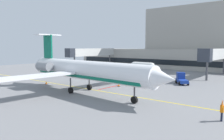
{
  "coord_description": "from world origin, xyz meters",
  "views": [
    {
      "loc": [
        23.81,
        -23.98,
        7.01
      ],
      "look_at": [
        -0.15,
        5.74,
        3.0
      ],
      "focal_mm": 36.25,
      "sensor_mm": 36.0,
      "label": 1
    }
  ],
  "objects_px": {
    "fuel_tank": "(143,66)",
    "pushback_tractor": "(181,79)",
    "regional_jet": "(83,70)",
    "marshaller": "(222,111)",
    "baggage_tug": "(71,71)"
  },
  "relations": [
    {
      "from": "regional_jet",
      "to": "pushback_tractor",
      "type": "height_order",
      "value": "regional_jet"
    },
    {
      "from": "fuel_tank",
      "to": "baggage_tug",
      "type": "bearing_deg",
      "value": -120.24
    },
    {
      "from": "fuel_tank",
      "to": "marshaller",
      "type": "height_order",
      "value": "fuel_tank"
    },
    {
      "from": "regional_jet",
      "to": "pushback_tractor",
      "type": "xyz_separation_m",
      "value": [
        8.77,
        16.88,
        -2.49
      ]
    },
    {
      "from": "baggage_tug",
      "to": "pushback_tractor",
      "type": "bearing_deg",
      "value": 8.37
    },
    {
      "from": "baggage_tug",
      "to": "regional_jet",
      "type": "bearing_deg",
      "value": -35.95
    },
    {
      "from": "regional_jet",
      "to": "pushback_tractor",
      "type": "distance_m",
      "value": 19.18
    },
    {
      "from": "baggage_tug",
      "to": "marshaller",
      "type": "relative_size",
      "value": 2.21
    },
    {
      "from": "fuel_tank",
      "to": "pushback_tractor",
      "type": "bearing_deg",
      "value": -39.1
    },
    {
      "from": "baggage_tug",
      "to": "fuel_tank",
      "type": "distance_m",
      "value": 20.09
    },
    {
      "from": "regional_jet",
      "to": "pushback_tractor",
      "type": "bearing_deg",
      "value": 62.56
    },
    {
      "from": "regional_jet",
      "to": "baggage_tug",
      "type": "xyz_separation_m",
      "value": [
        -17.87,
        12.96,
        -2.56
      ]
    },
    {
      "from": "baggage_tug",
      "to": "pushback_tractor",
      "type": "xyz_separation_m",
      "value": [
        26.64,
        3.92,
        0.07
      ]
    },
    {
      "from": "regional_jet",
      "to": "baggage_tug",
      "type": "height_order",
      "value": "regional_jet"
    },
    {
      "from": "regional_jet",
      "to": "marshaller",
      "type": "distance_m",
      "value": 20.11
    }
  ]
}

